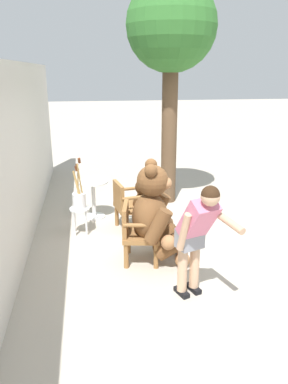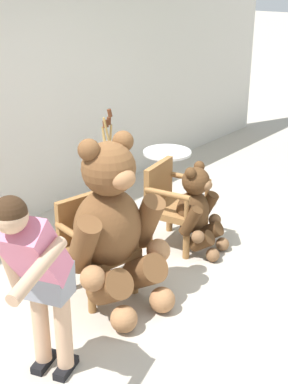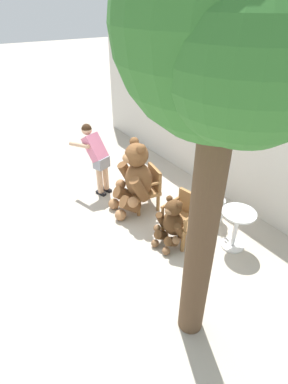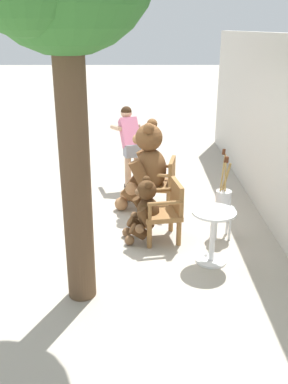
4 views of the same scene
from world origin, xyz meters
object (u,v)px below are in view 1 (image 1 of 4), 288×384
Objects in this scene: teddy_bear_small at (145,203)px; white_stool at (80,214)px; round_side_table at (93,195)px; person_visitor at (197,231)px; brush_bucket at (79,198)px; patio_tree at (173,33)px; wooden_chair_right at (128,204)px; wooden_chair_left at (137,231)px; teddy_bear_large at (155,214)px.

white_stool is at bearing 93.48° from teddy_bear_small.
teddy_bear_small is 1.08m from round_side_table.
teddy_bear_small is at bearing 6.66° from person_visitor.
patio_tree reaches higher than brush_bucket.
brush_bucket is at bearing 160.60° from round_side_table.
white_stool is (-0.05, 0.83, -0.11)m from wooden_chair_right.
teddy_bear_small is at bearing 151.95° from patio_tree.
wooden_chair_right is at bearing -86.68° from white_stool.
person_visitor reaches higher than wooden_chair_left.
wooden_chair_right reaches higher than white_stool.
wooden_chair_left is 1.39m from brush_bucket.
round_side_table is (0.66, 0.58, -0.01)m from wooden_chair_right.
white_stool is at bearing 128.62° from patio_tree.
teddy_bear_large is 1.22m from teddy_bear_small.
round_side_table is at bearing 24.60° from teddy_bear_large.
patio_tree is at bearing -35.93° from wooden_chair_right.
teddy_bear_large is 0.34× the size of patio_tree.
teddy_bear_small is at bearing -13.95° from wooden_chair_left.
person_visitor is 4.44m from patio_tree.
brush_bucket reaches higher than round_side_table.
teddy_bear_large is at bearing -167.53° from wooden_chair_right.
white_stool is (2.16, 1.38, -0.54)m from person_visitor.
wooden_chair_left is 0.58× the size of teddy_bear_large.
teddy_bear_small reaches higher than wooden_chair_left.
wooden_chair_right is 1.19× the size of round_side_table.
teddy_bear_large is at bearing 15.66° from person_visitor.
patio_tree is (1.51, -1.89, 3.00)m from white_stool.
wooden_chair_left is 0.20× the size of patio_tree.
brush_bucket is (-0.00, -0.00, 0.29)m from white_stool.
wooden_chair_right is (1.15, -0.00, 0.00)m from wooden_chair_left.
wooden_chair_right is at bearing -138.64° from round_side_table.
wooden_chair_left is 1.00× the size of wooden_chair_right.
brush_bucket reaches higher than wooden_chair_right.
teddy_bear_large reaches higher than round_side_table.
teddy_bear_small is at bearing -86.08° from wooden_chair_right.
wooden_chair_left is at bearing -162.23° from round_side_table.
wooden_chair_left and wooden_chair_right have the same top height.
white_stool is (-0.07, 1.12, -0.10)m from teddy_bear_small.
wooden_chair_left is 1.87× the size of white_stool.
brush_bucket is 3.63m from patio_tree.
wooden_chair_left is 0.92× the size of teddy_bear_small.
round_side_table reaches higher than white_stool.
wooden_chair_right is at bearing 12.47° from teddy_bear_large.
wooden_chair_right is 0.58× the size of teddy_bear_large.
wooden_chair_left reaches higher than white_stool.
white_stool is at bearing 93.32° from wooden_chair_right.
round_side_table is (2.87, 1.13, -0.45)m from person_visitor.
teddy_bear_large is 1.09m from person_visitor.
person_visitor is 2.08× the size of round_side_table.
teddy_bear_large is (-1.17, -0.26, 0.27)m from wooden_chair_right.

